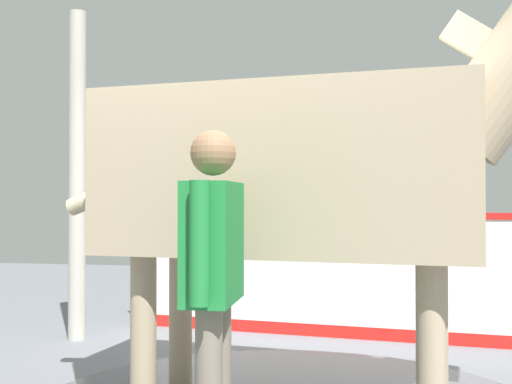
{
  "coord_description": "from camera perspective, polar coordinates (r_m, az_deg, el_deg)",
  "views": [
    {
      "loc": [
        4.2,
        0.77,
        1.32
      ],
      "look_at": [
        0.75,
        0.13,
        1.36
      ],
      "focal_mm": 44.76,
      "sensor_mm": 36.0,
      "label": 1
    }
  ],
  "objects": [
    {
      "name": "barrier_wall",
      "position": [
        6.21,
        8.38,
        -7.74
      ],
      "size": [
        0.63,
        4.43,
        1.2
      ],
      "color": "white",
      "rests_on": "ground"
    },
    {
      "name": "horse",
      "position": [
        3.91,
        4.59,
        1.91
      ],
      "size": [
        1.26,
        3.59,
        2.58
      ],
      "rotation": [
        0.0,
        0.0,
        1.45
      ],
      "color": "tan",
      "rests_on": "ground"
    },
    {
      "name": "roof_post_far",
      "position": [
        6.28,
        -15.69,
        1.47
      ],
      "size": [
        0.16,
        0.16,
        3.11
      ],
      "primitive_type": "cylinder",
      "color": "#B7B2A8",
      "rests_on": "ground"
    },
    {
      "name": "handler",
      "position": [
        3.12,
        -3.78,
        -7.42
      ],
      "size": [
        0.67,
        0.24,
        1.66
      ],
      "rotation": [
        0.0,
        0.0,
        4.74
      ],
      "color": "black",
      "rests_on": "ground"
    }
  ]
}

